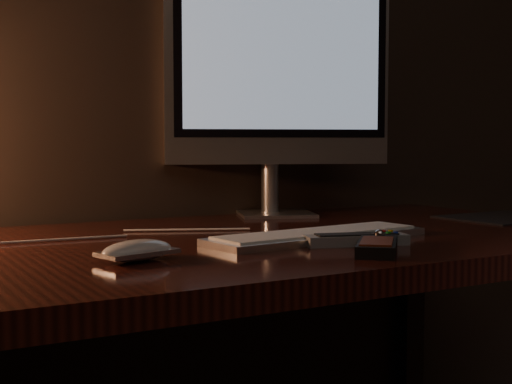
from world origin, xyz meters
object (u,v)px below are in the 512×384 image
monitor (278,76)px  keyboard (318,235)px  desk (194,304)px  media_remote (377,246)px  tv_remote (357,239)px  mouse (137,254)px

monitor → keyboard: 0.52m
desk → media_remote: media_remote is taller
desk → tv_remote: size_ratio=9.04×
keyboard → mouse: (-0.35, -0.06, 0.00)m
desk → media_remote: size_ratio=10.32×
keyboard → mouse: bearing=-176.7°
keyboard → tv_remote: bearing=-84.1°
monitor → media_remote: monitor is taller
desk → media_remote: 0.39m
desk → tv_remote: 0.34m
monitor → tv_remote: (-0.13, -0.47, -0.31)m
monitor → media_remote: (-0.15, -0.55, -0.31)m
keyboard → monitor: bearing=62.6°
tv_remote → monitor: bearing=91.8°
tv_remote → desk: bearing=143.3°
desk → mouse: size_ratio=14.20×
desk → mouse: 0.32m
desk → monitor: 0.59m
desk → keyboard: (0.16, -0.16, 0.14)m
monitor → keyboard: (-0.15, -0.38, -0.31)m
monitor → mouse: monitor is taller
keyboard → media_remote: (-0.00, -0.16, 0.00)m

